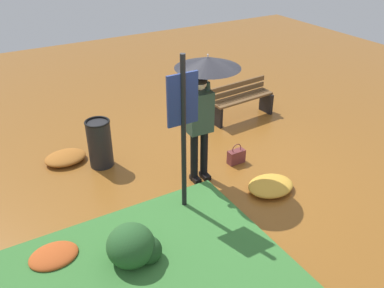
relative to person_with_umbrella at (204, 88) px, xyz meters
The scene contains 10 objects.
ground_plane 1.56m from the person_with_umbrella, 35.62° to the right, with size 18.00×18.00×0.00m, color brown.
person_with_umbrella is the anchor object (origin of this frame).
info_sign_post 0.84m from the person_with_umbrella, 140.72° to the right, with size 0.44×0.07×2.30m.
handbag 1.60m from the person_with_umbrella, ahead, with size 0.30×0.14×0.37m.
park_bench 2.64m from the person_with_umbrella, 39.01° to the left, with size 1.40×0.47×0.75m.
trash_bin 2.09m from the person_with_umbrella, 137.73° to the left, with size 0.42×0.42×0.83m.
shrub_cluster 2.44m from the person_with_umbrella, 145.29° to the right, with size 0.65×0.59×0.53m.
leaf_pile_near_person 1.84m from the person_with_umbrella, 50.00° to the right, with size 0.74×0.59×0.16m.
leaf_pile_by_bench 2.83m from the person_with_umbrella, 138.58° to the left, with size 0.70×0.56×0.15m.
leaf_pile_far_path 3.03m from the person_with_umbrella, 165.83° to the right, with size 0.61×0.49×0.13m.
Camera 1 is at (-3.11, -4.60, 3.76)m, focal length 38.25 mm.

